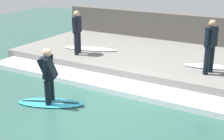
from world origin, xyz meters
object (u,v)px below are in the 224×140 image
(surfer_waiting_far, at_px, (77,30))
(surfer_riding, at_px, (48,73))
(surfboard_waiting_near, at_px, (211,66))
(surfboard_waiting_far, at_px, (90,48))
(surfer_waiting_near, at_px, (211,44))
(surfboard_riding, at_px, (50,103))

(surfer_waiting_far, bearing_deg, surfer_riding, -156.35)
(surfboard_waiting_near, xyz_separation_m, surfboard_waiting_far, (-0.07, 4.47, 0.00))
(surfer_waiting_near, bearing_deg, surfboard_waiting_near, 3.99)
(surfer_riding, bearing_deg, surfboard_riding, 116.57)
(surfboard_waiting_near, height_order, surfer_waiting_far, surfer_waiting_far)
(surfboard_waiting_near, bearing_deg, surfer_waiting_far, 100.04)
(surfboard_riding, distance_m, surfer_riding, 0.82)
(surfer_riding, relative_size, surfboard_waiting_near, 0.82)
(surfboard_riding, height_order, surfer_waiting_far, surfer_waiting_far)
(surfboard_waiting_near, bearing_deg, surfboard_waiting_far, 90.91)
(surfboard_waiting_far, bearing_deg, surfboard_riding, -160.92)
(surfer_waiting_far, distance_m, surfboard_waiting_far, 1.10)
(surfer_waiting_near, bearing_deg, surfer_waiting_far, 92.57)
(surfboard_waiting_far, bearing_deg, surfer_waiting_near, -96.61)
(surfer_riding, distance_m, surfer_waiting_far, 3.45)
(surfer_riding, bearing_deg, surfer_waiting_near, -43.49)
(surfer_waiting_near, height_order, surfboard_waiting_far, surfer_waiting_near)
(surfboard_waiting_near, relative_size, surfer_waiting_far, 1.14)
(surfer_waiting_near, relative_size, surfer_waiting_far, 1.03)
(surfer_waiting_far, xyz_separation_m, surfboard_waiting_far, (0.73, -0.04, -0.83))
(surfer_waiting_near, bearing_deg, surfboard_riding, 136.51)
(surfboard_waiting_near, height_order, surfboard_waiting_far, same)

